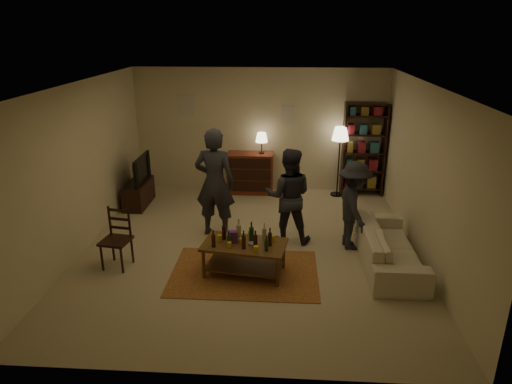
# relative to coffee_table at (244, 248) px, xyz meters

# --- Properties ---
(floor) EXTENTS (6.00, 6.00, 0.00)m
(floor) POSITION_rel_coffee_table_xyz_m (0.02, 0.85, -0.43)
(floor) COLOR #C6B793
(floor) RESTS_ON ground
(room_shell) EXTENTS (6.00, 6.00, 6.00)m
(room_shell) POSITION_rel_coffee_table_xyz_m (-0.63, 3.83, 1.38)
(room_shell) COLOR beige
(room_shell) RESTS_ON ground
(rug) EXTENTS (2.20, 1.50, 0.01)m
(rug) POSITION_rel_coffee_table_xyz_m (0.00, -0.00, -0.42)
(rug) COLOR brown
(rug) RESTS_ON ground
(coffee_table) EXTENTS (1.31, 0.84, 0.84)m
(coffee_table) POSITION_rel_coffee_table_xyz_m (0.00, 0.00, 0.00)
(coffee_table) COLOR brown
(coffee_table) RESTS_ON ground
(dining_chair) EXTENTS (0.47, 0.47, 0.95)m
(dining_chair) POSITION_rel_coffee_table_xyz_m (-1.97, 0.14, 0.06)
(dining_chair) COLOR black
(dining_chair) RESTS_ON ground
(tv_stand) EXTENTS (0.40, 1.00, 1.06)m
(tv_stand) POSITION_rel_coffee_table_xyz_m (-2.43, 2.65, -0.05)
(tv_stand) COLOR black
(tv_stand) RESTS_ON ground
(dresser) EXTENTS (1.00, 0.50, 1.36)m
(dresser) POSITION_rel_coffee_table_xyz_m (-0.18, 3.56, 0.04)
(dresser) COLOR maroon
(dresser) RESTS_ON ground
(bookshelf) EXTENTS (0.90, 0.34, 2.02)m
(bookshelf) POSITION_rel_coffee_table_xyz_m (2.26, 3.63, 0.60)
(bookshelf) COLOR black
(bookshelf) RESTS_ON ground
(floor_lamp) EXTENTS (0.36, 0.36, 1.52)m
(floor_lamp) POSITION_rel_coffee_table_xyz_m (1.74, 3.50, 0.85)
(floor_lamp) COLOR black
(floor_lamp) RESTS_ON ground
(sofa) EXTENTS (0.81, 2.08, 0.61)m
(sofa) POSITION_rel_coffee_table_xyz_m (2.22, 0.45, -0.13)
(sofa) COLOR beige
(sofa) RESTS_ON ground
(person_left) EXTENTS (0.75, 0.54, 1.93)m
(person_left) POSITION_rel_coffee_table_xyz_m (-0.63, 1.36, 0.53)
(person_left) COLOR #26272E
(person_left) RESTS_ON ground
(person_right) EXTENTS (0.83, 0.67, 1.65)m
(person_right) POSITION_rel_coffee_table_xyz_m (0.65, 1.17, 0.39)
(person_right) COLOR #282830
(person_right) RESTS_ON ground
(person_by_sofa) EXTENTS (0.69, 1.03, 1.49)m
(person_by_sofa) POSITION_rel_coffee_table_xyz_m (1.72, 0.99, 0.32)
(person_by_sofa) COLOR #23232A
(person_by_sofa) RESTS_ON ground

